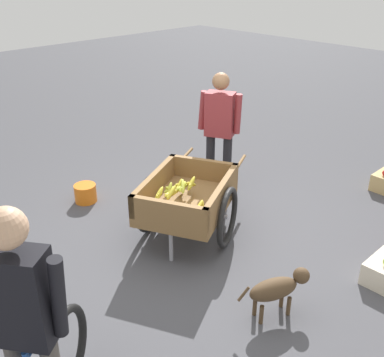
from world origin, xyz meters
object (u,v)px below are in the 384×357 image
Objects in this scene: vendor_person at (220,124)px; fruit_cart at (187,201)px; dog at (278,288)px; plastic_bucket at (85,193)px; cyclist_person at (24,314)px.

fruit_cart is at bearing 26.37° from vendor_person.
dog is at bearing 55.27° from vendor_person.
fruit_cart is 6.76× the size of plastic_bucket.
vendor_person is at bearing -154.26° from cyclist_person.
fruit_cart reaches higher than dog.
vendor_person is 2.40m from dog.
fruit_cart is at bearing -101.62° from dog.
vendor_person is (-1.03, -0.51, 0.47)m from fruit_cart.
vendor_person is at bearing 146.40° from plastic_bucket.
dog is (-1.93, 0.34, -0.72)m from cyclist_person.
dog is at bearing 91.59° from plastic_bucket.
cyclist_person is 3.23m from plastic_bucket.
vendor_person reaches higher than dog.
plastic_bucket is at bearing -33.60° from vendor_person.
vendor_person reaches higher than fruit_cart.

